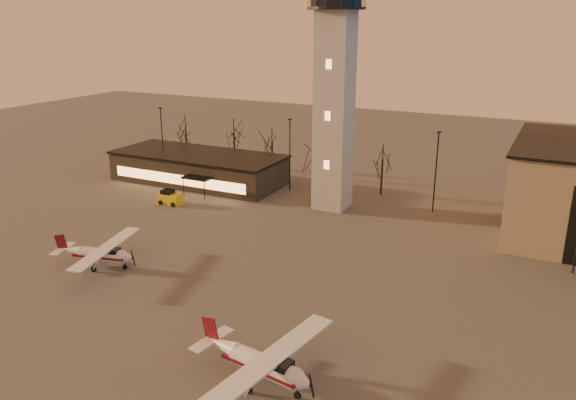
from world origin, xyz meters
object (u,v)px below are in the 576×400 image
(control_tower, at_px, (335,77))
(service_cart, at_px, (170,199))
(cessna_rear, at_px, (104,257))
(terminal, at_px, (198,168))
(cessna_front, at_px, (267,370))

(control_tower, bearing_deg, service_cart, -156.60)
(cessna_rear, relative_size, service_cart, 3.72)
(terminal, distance_m, cessna_rear, 30.31)
(terminal, bearing_deg, cessna_rear, -72.28)
(terminal, bearing_deg, cessna_front, -49.66)
(control_tower, height_order, service_cart, control_tower)
(terminal, relative_size, cessna_rear, 2.30)
(terminal, distance_m, service_cart, 10.77)
(control_tower, xyz_separation_m, terminal, (-21.99, 1.98, -14.17))
(cessna_front, bearing_deg, service_cart, 146.14)
(cessna_rear, bearing_deg, service_cart, 95.87)
(cessna_front, bearing_deg, cessna_rear, 167.68)
(control_tower, bearing_deg, terminal, 174.85)
(cessna_front, height_order, cessna_rear, cessna_front)
(control_tower, distance_m, cessna_front, 40.36)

